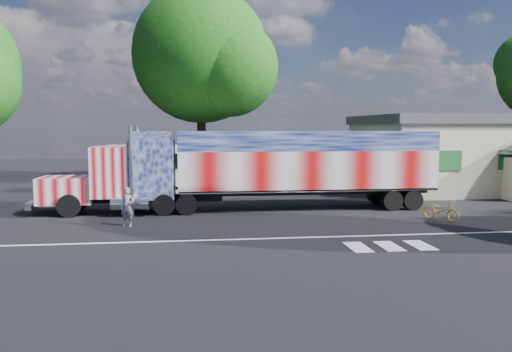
{
  "coord_description": "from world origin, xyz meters",
  "views": [
    {
      "loc": [
        -3.13,
        -22.13,
        4.37
      ],
      "look_at": [
        0.0,
        3.0,
        1.9
      ],
      "focal_mm": 35.0,
      "sensor_mm": 36.0,
      "label": 1
    }
  ],
  "objects": [
    {
      "name": "coach_bus",
      "position": [
        -3.6,
        11.8,
        1.65
      ],
      "size": [
        10.92,
        2.54,
        3.18
      ],
      "color": "silver",
      "rests_on": "ground"
    },
    {
      "name": "ground",
      "position": [
        0.0,
        0.0,
        0.0
      ],
      "size": [
        100.0,
        100.0,
        0.0
      ],
      "primitive_type": "plane",
      "color": "black"
    },
    {
      "name": "tree_n_mid",
      "position": [
        -2.34,
        18.08,
        10.0
      ],
      "size": [
        11.26,
        10.72,
        15.43
      ],
      "color": "black",
      "rests_on": "ground"
    },
    {
      "name": "semi_truck",
      "position": [
        0.28,
        4.0,
        2.3
      ],
      "size": [
        20.98,
        3.31,
        4.47
      ],
      "color": "black",
      "rests_on": "ground"
    },
    {
      "name": "bicycle",
      "position": [
        8.41,
        -0.18,
        0.47
      ],
      "size": [
        1.52,
        1.86,
        0.95
      ],
      "primitive_type": "imported",
      "rotation": [
        0.0,
        0.0,
        0.58
      ],
      "color": "gold",
      "rests_on": "ground"
    },
    {
      "name": "lane_markings",
      "position": [
        1.71,
        -3.77,
        0.01
      ],
      "size": [
        30.0,
        2.67,
        0.01
      ],
      "color": "silver",
      "rests_on": "ground"
    },
    {
      "name": "woman",
      "position": [
        -6.1,
        0.24,
        0.86
      ],
      "size": [
        0.73,
        0.6,
        1.73
      ],
      "primitive_type": "imported",
      "rotation": [
        0.0,
        0.0,
        -0.34
      ],
      "color": "slate",
      "rests_on": "ground"
    }
  ]
}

